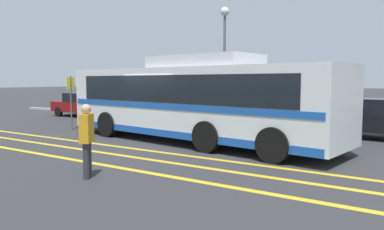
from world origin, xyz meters
The scene contains 13 objects.
ground_plane centered at (0.00, 0.00, 0.00)m, with size 220.00×220.00×0.00m, color #2D2D30.
lane_strip_0 centered at (1.16, -1.86, 0.00)m, with size 0.20×31.09×0.01m, color gold.
lane_strip_1 centered at (1.16, -2.90, 0.00)m, with size 0.20×31.09×0.01m, color gold.
lane_strip_2 centered at (1.16, -4.11, 0.00)m, with size 0.20×31.09×0.01m, color gold.
curb_strip centered at (1.16, 6.75, 0.07)m, with size 39.09×0.36×0.15m, color #99999E.
transit_bus centered at (1.18, 0.34, 1.57)m, with size 11.60×4.01×3.13m.
parked_car_0 centered at (-10.03, 4.87, 0.74)m, with size 4.17×2.15×1.49m.
parked_car_1 centered at (-5.05, 5.13, 0.73)m, with size 4.50×2.09×1.46m.
parked_car_2 centered at (0.75, 5.21, 0.73)m, with size 4.02×1.94×1.46m.
parked_car_3 centered at (6.77, 4.92, 0.78)m, with size 4.80×2.13×1.55m.
pedestrian_0 centered at (1.95, -5.28, 0.98)m, with size 0.40×0.47×1.72m.
bus_stop_sign centered at (-5.40, 0.23, 1.55)m, with size 0.08×0.40×2.46m.
street_lamp centered at (-1.28, 7.34, 4.46)m, with size 0.49×0.49×6.25m.
Camera 1 is at (8.62, -11.05, 2.25)m, focal length 35.00 mm.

